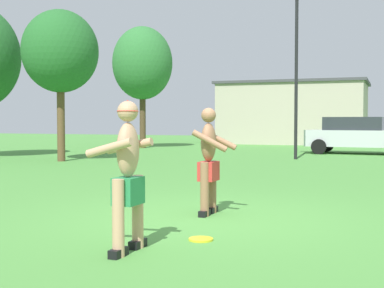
{
  "coord_description": "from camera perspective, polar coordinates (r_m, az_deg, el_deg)",
  "views": [
    {
      "loc": [
        2.56,
        -7.32,
        1.44
      ],
      "look_at": [
        -0.07,
        -0.34,
        1.1
      ],
      "focal_mm": 49.62,
      "sensor_mm": 36.0,
      "label": 1
    }
  ],
  "objects": [
    {
      "name": "player_with_cap",
      "position": [
        5.78,
        -6.95,
        -2.76
      ],
      "size": [
        0.59,
        0.69,
        1.66
      ],
      "color": "black",
      "rests_on": "ground_plane"
    },
    {
      "name": "lamp_post",
      "position": [
        20.03,
        11.16,
        9.0
      ],
      "size": [
        0.6,
        0.24,
        6.08
      ],
      "color": "black",
      "rests_on": "ground_plane"
    },
    {
      "name": "player_in_red",
      "position": [
        8.05,
        1.84,
        -1.62
      ],
      "size": [
        0.56,
        0.61,
        1.63
      ],
      "color": "black",
      "rests_on": "ground_plane"
    },
    {
      "name": "tree_near_building",
      "position": [
        27.85,
        -5.35,
        8.61
      ],
      "size": [
        3.11,
        3.11,
        6.28
      ],
      "color": "#4C3823",
      "rests_on": "ground_plane"
    },
    {
      "name": "frisbee",
      "position": [
        6.45,
        0.96,
        -10.2
      ],
      "size": [
        0.3,
        0.3,
        0.03
      ],
      "primitive_type": "cylinder",
      "color": "yellow",
      "rests_on": "ground_plane"
    },
    {
      "name": "ground_plane",
      "position": [
        7.89,
        1.38,
        -7.94
      ],
      "size": [
        80.0,
        80.0,
        0.0
      ],
      "primitive_type": "plane",
      "color": "#4C8E3D"
    },
    {
      "name": "tree_left_field",
      "position": [
        19.29,
        -13.98,
        9.58
      ],
      "size": [
        2.66,
        2.66,
        5.28
      ],
      "color": "brown",
      "rests_on": "ground_plane"
    },
    {
      "name": "outbuilding_behind_lot",
      "position": [
        34.1,
        10.95,
        3.31
      ],
      "size": [
        8.91,
        6.29,
        3.81
      ],
      "color": "#B2A893",
      "rests_on": "ground_plane"
    },
    {
      "name": "car_silver_mid_lot",
      "position": [
        23.78,
        17.33,
        0.97
      ],
      "size": [
        4.4,
        2.24,
        1.58
      ],
      "color": "silver",
      "rests_on": "ground_plane"
    }
  ]
}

